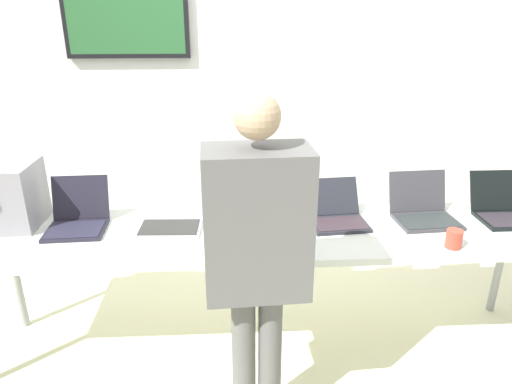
% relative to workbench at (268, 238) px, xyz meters
% --- Properties ---
extents(ground, '(8.00, 8.00, 0.04)m').
position_rel_workbench_xyz_m(ground, '(0.00, 0.00, -0.75)').
color(ground, beige).
extents(back_wall, '(8.00, 0.11, 2.52)m').
position_rel_workbench_xyz_m(back_wall, '(-0.02, 1.13, 0.54)').
color(back_wall, silver).
rests_on(back_wall, ground).
extents(workbench, '(3.37, 0.70, 0.78)m').
position_rel_workbench_xyz_m(workbench, '(0.00, 0.00, 0.00)').
color(workbench, silver).
rests_on(workbench, ground).
extents(equipment_box, '(0.32, 0.35, 0.37)m').
position_rel_workbench_xyz_m(equipment_box, '(-1.47, 0.16, 0.23)').
color(equipment_box, gray).
rests_on(equipment_box, workbench).
extents(laptop_station_0, '(0.33, 0.35, 0.27)m').
position_rel_workbench_xyz_m(laptop_station_0, '(-1.09, 0.10, 0.11)').
color(laptop_station_0, '#211F2B').
rests_on(laptop_station_0, workbench).
extents(laptop_station_1, '(0.37, 0.33, 0.26)m').
position_rel_workbench_xyz_m(laptop_station_1, '(-0.55, 0.10, 0.11)').
color(laptop_station_1, '#ACB5BA').
rests_on(laptop_station_1, workbench).
extents(laptop_station_2, '(0.40, 0.38, 0.27)m').
position_rel_workbench_xyz_m(laptop_station_2, '(-0.09, 0.14, 0.11)').
color(laptop_station_2, '#A9B3B8').
rests_on(laptop_station_2, workbench).
extents(laptop_station_3, '(0.35, 0.37, 0.22)m').
position_rel_workbench_xyz_m(laptop_station_3, '(0.41, 0.10, 0.10)').
color(laptop_station_3, '#24262D').
rests_on(laptop_station_3, workbench).
extents(laptop_station_4, '(0.37, 0.36, 0.26)m').
position_rel_workbench_xyz_m(laptop_station_4, '(0.94, 0.11, 0.11)').
color(laptop_station_4, '#39393D').
rests_on(laptop_station_4, workbench).
extents(laptop_station_5, '(0.34, 0.35, 0.25)m').
position_rel_workbench_xyz_m(laptop_station_5, '(1.44, 0.10, 0.11)').
color(laptop_station_5, black).
rests_on(laptop_station_5, workbench).
extents(person, '(0.45, 0.60, 1.67)m').
position_rel_workbench_xyz_m(person, '(-0.10, -0.62, 0.28)').
color(person, '#5F5E5C').
rests_on(person, ground).
extents(coffee_mug, '(0.08, 0.08, 0.10)m').
position_rel_workbench_xyz_m(coffee_mug, '(0.96, -0.25, 0.10)').
color(coffee_mug, '#C5402E').
rests_on(coffee_mug, workbench).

